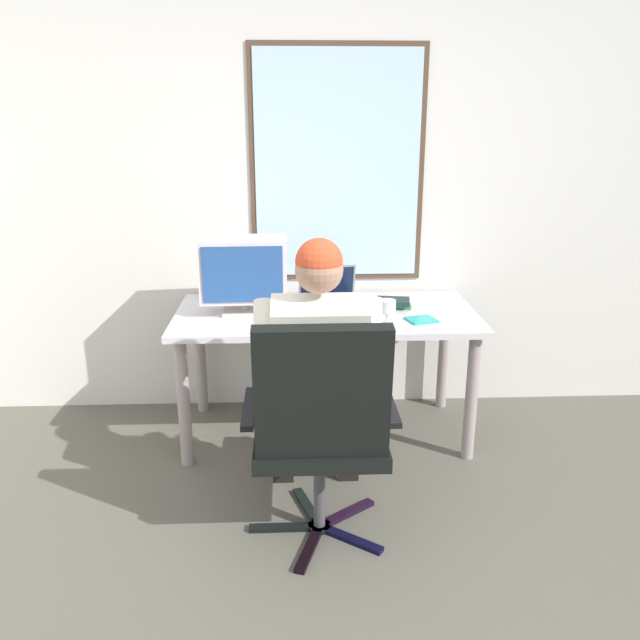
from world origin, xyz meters
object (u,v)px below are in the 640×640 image
office_chair (321,421)px  cd_case (421,320)px  crt_monitor (244,270)px  book_stack (394,303)px  desk (326,328)px  wine_glass (387,308)px  laptop (330,297)px  person_seated (318,373)px

office_chair → cd_case: (0.56, 0.83, 0.15)m
crt_monitor → book_stack: size_ratio=2.29×
desk → wine_glass: 0.41m
book_stack → desk: bearing=-169.7°
laptop → crt_monitor: bearing=-171.4°
office_chair → person_seated: person_seated is taller
crt_monitor → office_chair: bearing=-70.5°
desk → person_seated: (-0.07, -0.75, 0.05)m
office_chair → crt_monitor: (-0.36, 1.02, 0.37)m
office_chair → cd_case: size_ratio=5.90×
laptop → book_stack: bearing=-0.9°
person_seated → cd_case: (0.56, 0.57, 0.05)m
wine_glass → cd_case: 0.21m
book_stack → cd_case: (0.11, -0.25, -0.02)m
desk → office_chair: size_ratio=1.58×
crt_monitor → cd_case: bearing=-11.3°
office_chair → person_seated: bearing=90.1°
desk → person_seated: bearing=-95.6°
office_chair → book_stack: (0.45, 1.08, 0.17)m
book_stack → crt_monitor: bearing=-175.5°
wine_glass → cd_case: size_ratio=0.72×
desk → person_seated: 0.76m
desk → laptop: laptop is taller
cd_case → book_stack: bearing=113.3°
laptop → cd_case: 0.52m
person_seated → cd_case: 0.80m
cd_case → desk: bearing=159.8°
wine_glass → office_chair: bearing=-114.9°
office_chair → wine_glass: (0.37, 0.79, 0.23)m
office_chair → book_stack: 1.18m
crt_monitor → laptop: (0.46, 0.07, -0.17)m
crt_monitor → wine_glass: (0.73, -0.22, -0.15)m
crt_monitor → book_stack: bearing=4.5°
desk → office_chair: office_chair is taller
desk → cd_case: size_ratio=9.32×
wine_glass → book_stack: size_ratio=0.62×
desk → laptop: 0.17m
person_seated → wine_glass: 0.66m
desk → book_stack: (0.38, 0.07, 0.12)m
office_chair → cd_case: office_chair is taller
desk → book_stack: size_ratio=8.11×
laptop → wine_glass: bearing=-47.2°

